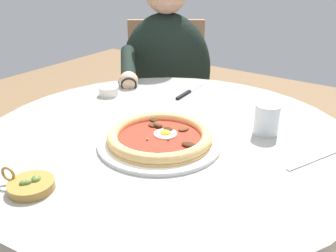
# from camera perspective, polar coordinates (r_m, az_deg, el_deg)

# --- Properties ---
(dining_table) EXTENTS (1.00, 1.00, 0.73)m
(dining_table) POSITION_cam_1_polar(r_m,az_deg,el_deg) (1.06, -0.15, -8.69)
(dining_table) COLOR #999993
(dining_table) RESTS_ON ground
(pizza_on_plate) EXTENTS (0.31, 0.31, 0.04)m
(pizza_on_plate) POSITION_cam_1_polar(r_m,az_deg,el_deg) (0.92, -1.27, -1.85)
(pizza_on_plate) COLOR white
(pizza_on_plate) RESTS_ON dining_table
(water_glass) EXTENTS (0.06, 0.06, 0.08)m
(water_glass) POSITION_cam_1_polar(r_m,az_deg,el_deg) (1.01, 14.88, 0.72)
(water_glass) COLOR silver
(water_glass) RESTS_ON dining_table
(steak_knife) EXTENTS (0.21, 0.03, 0.01)m
(steak_knife) POSITION_cam_1_polar(r_m,az_deg,el_deg) (1.28, 3.03, 5.15)
(steak_knife) COLOR silver
(steak_knife) RESTS_ON dining_table
(ramekin_capers) EXTENTS (0.07, 0.07, 0.03)m
(ramekin_capers) POSITION_cam_1_polar(r_m,az_deg,el_deg) (1.27, -9.10, 5.39)
(ramekin_capers) COLOR white
(ramekin_capers) RESTS_ON dining_table
(olive_pan) EXTENTS (0.09, 0.12, 0.04)m
(olive_pan) POSITION_cam_1_polar(r_m,az_deg,el_deg) (0.80, -20.38, -8.47)
(olive_pan) COLOR olive
(olive_pan) RESTS_ON dining_table
(fork_utensil) EXTENTS (0.17, 0.08, 0.00)m
(fork_utensil) POSITION_cam_1_polar(r_m,az_deg,el_deg) (0.93, 21.66, -4.78)
(fork_utensil) COLOR #BCBCC1
(fork_utensil) RESTS_ON dining_table
(diner_person) EXTENTS (0.59, 0.44, 1.11)m
(diner_person) POSITION_cam_1_polar(r_m,az_deg,el_deg) (1.72, -0.30, 2.07)
(diner_person) COLOR #282833
(diner_person) RESTS_ON ground
(cafe_chair_diner) EXTENTS (0.58, 0.58, 0.88)m
(cafe_chair_diner) POSITION_cam_1_polar(r_m,az_deg,el_deg) (1.85, -0.26, 4.52)
(cafe_chair_diner) COLOR #957050
(cafe_chair_diner) RESTS_ON ground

